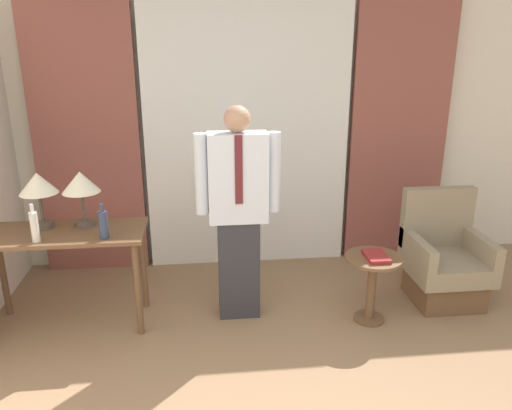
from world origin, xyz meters
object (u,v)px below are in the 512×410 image
desk (63,247)px  side_table (372,278)px  bottle_by_lamp (103,224)px  person (238,208)px  table_lamp_left (38,186)px  book (376,256)px  table_lamp_right (81,185)px  bottle_near_edge (34,226)px  armchair (444,263)px

desk → side_table: 2.38m
bottle_by_lamp → person: size_ratio=0.16×
table_lamp_left → book: size_ratio=1.76×
table_lamp_left → book: (2.52, -0.34, -0.54)m
table_lamp_right → bottle_near_edge: bearing=-134.5°
desk → bottle_by_lamp: (0.35, -0.17, 0.23)m
table_lamp_left → person: bearing=-4.1°
table_lamp_left → bottle_by_lamp: size_ratio=1.64×
bottle_by_lamp → side_table: bottle_by_lamp is taller
table_lamp_left → bottle_by_lamp: table_lamp_left is taller
desk → table_lamp_left: (-0.15, 0.11, 0.45)m
table_lamp_right → book: bearing=-8.7°
table_lamp_left → armchair: bearing=-0.6°
armchair → book: size_ratio=3.84×
desk → side_table: bearing=-5.1°
bottle_near_edge → side_table: bottle_near_edge is taller
table_lamp_right → person: person is taller
desk → bottle_near_edge: size_ratio=4.40×
bottle_by_lamp → person: (0.98, 0.17, 0.03)m
book → bottle_near_edge: bearing=178.7°
person → side_table: size_ratio=3.07×
table_lamp_right → bottle_near_edge: size_ratio=1.54×
side_table → desk: bearing=174.9°
person → book: 1.12m
desk → armchair: size_ratio=1.31×
table_lamp_right → bottle_by_lamp: 0.40m
bottle_near_edge → person: 1.46m
desk → bottle_by_lamp: bearing=-26.5°
armchair → bottle_near_edge: bearing=-175.6°
bottle_near_edge → side_table: (2.48, -0.03, -0.52)m
table_lamp_left → person: (1.48, -0.11, -0.19)m
table_lamp_left → armchair: size_ratio=0.46×
person → armchair: bearing=2.4°
table_lamp_right → person: bearing=-5.2°
desk → table_lamp_right: size_ratio=2.85×
bottle_by_lamp → side_table: (2.01, -0.04, -0.52)m
table_lamp_right → bottle_by_lamp: bearing=-55.2°
bottle_by_lamp → armchair: 2.80m
desk → bottle_by_lamp: 0.45m
desk → table_lamp_left: size_ratio=2.85×
table_lamp_right → bottle_near_edge: (-0.28, -0.28, -0.21)m
armchair → side_table: 0.78m
person → bottle_by_lamp: bearing=-170.1°
book → bottle_by_lamp: bearing=178.2°
bottle_near_edge → table_lamp_left: bearing=95.9°
book → side_table: bearing=107.7°
desk → bottle_near_edge: 0.32m
armchair → table_lamp_right: bearing=179.3°
person → bottle_near_edge: bearing=-173.1°
table_lamp_right → book: table_lamp_right is taller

